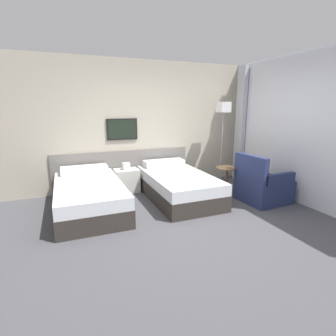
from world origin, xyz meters
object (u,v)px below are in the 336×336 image
at_px(bed_near_window, 177,185).
at_px(nightstand, 127,180).
at_px(bed_near_door, 89,196).
at_px(side_table, 227,176).
at_px(armchair, 262,187).
at_px(floor_lamp, 223,115).

distance_m(bed_near_window, nightstand, 1.12).
xyz_separation_m(bed_near_door, side_table, (2.60, -0.27, 0.16)).
distance_m(bed_near_door, side_table, 2.62).
distance_m(nightstand, armchair, 2.69).
xyz_separation_m(nightstand, armchair, (2.23, -1.52, 0.04)).
distance_m(bed_near_window, floor_lamp, 1.95).
xyz_separation_m(bed_near_window, nightstand, (-0.83, 0.75, -0.00)).
bearing_deg(nightstand, bed_near_window, -42.02).
height_order(bed_near_door, side_table, bed_near_door).
relative_size(nightstand, armchair, 0.68).
bearing_deg(bed_near_window, nightstand, 137.98).
height_order(bed_near_door, floor_lamp, floor_lamp).
xyz_separation_m(nightstand, side_table, (1.77, -1.02, 0.16)).
relative_size(bed_near_window, floor_lamp, 1.08).
relative_size(floor_lamp, side_table, 3.12).
bearing_deg(floor_lamp, armchair, -87.58).
xyz_separation_m(floor_lamp, side_table, (-0.40, -0.83, -1.15)).
bearing_deg(side_table, bed_near_window, 163.74).
relative_size(bed_near_door, armchair, 2.19).
height_order(bed_near_window, floor_lamp, floor_lamp).
height_order(bed_near_window, armchair, armchair).
relative_size(bed_near_door, bed_near_window, 1.00).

